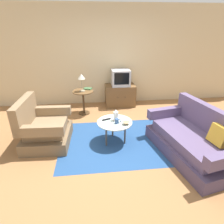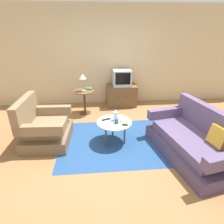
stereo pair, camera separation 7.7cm
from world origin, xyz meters
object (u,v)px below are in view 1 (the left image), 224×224
(television, at_px, (120,78))
(table_lamp, at_px, (81,78))
(bowl, at_px, (126,123))
(side_table, at_px, (83,97))
(tv_remote_dark, at_px, (106,119))
(book, at_px, (88,89))
(couch, at_px, (193,141))
(mug, at_px, (117,121))
(vase, at_px, (116,115))
(tv_stand, at_px, (120,95))
(coffee_table, at_px, (115,124))
(armchair, at_px, (44,129))

(television, bearing_deg, table_lamp, -155.76)
(bowl, bearing_deg, television, 84.57)
(table_lamp, bearing_deg, television, 24.24)
(side_table, height_order, tv_remote_dark, side_table)
(table_lamp, bearing_deg, side_table, 55.61)
(side_table, bearing_deg, book, 46.83)
(couch, bearing_deg, mug, 57.85)
(couch, distance_m, tv_remote_dark, 1.65)
(side_table, xyz_separation_m, tv_remote_dark, (0.49, -1.34, 0.01))
(side_table, distance_m, vase, 1.54)
(table_lamp, xyz_separation_m, tv_remote_dark, (0.50, -1.32, -0.51))
(vase, xyz_separation_m, tv_remote_dark, (-0.18, 0.04, -0.10))
(vase, bearing_deg, couch, -25.21)
(mug, bearing_deg, vase, 93.64)
(vase, bearing_deg, television, 78.70)
(couch, distance_m, tv_stand, 2.65)
(coffee_table, relative_size, bowl, 4.98)
(bowl, xyz_separation_m, book, (-0.72, 1.70, 0.16))
(armchair, xyz_separation_m, couch, (2.73, -0.69, -0.01))
(coffee_table, bearing_deg, tv_stand, 78.29)
(tv_stand, bearing_deg, vase, -101.21)
(armchair, bearing_deg, tv_remote_dark, 91.04)
(table_lamp, xyz_separation_m, bowl, (0.86, -1.55, -0.50))
(tv_stand, distance_m, vase, 1.91)
(couch, relative_size, vase, 7.93)
(couch, bearing_deg, vase, 53.18)
(tv_stand, height_order, vase, vase)
(mug, distance_m, tv_remote_dark, 0.26)
(side_table, relative_size, tv_remote_dark, 3.49)
(coffee_table, distance_m, side_table, 1.57)
(bowl, bearing_deg, couch, -20.69)
(vase, bearing_deg, tv_remote_dark, 167.47)
(side_table, height_order, book, book)
(television, bearing_deg, couch, -68.85)
(mug, relative_size, tv_remote_dark, 0.68)
(television, bearing_deg, tv_remote_dark, -106.98)
(couch, xyz_separation_m, bowl, (-1.14, 0.43, 0.19))
(tv_stand, height_order, bowl, tv_stand)
(coffee_table, distance_m, book, 1.67)
(armchair, bearing_deg, mug, 84.43)
(book, bearing_deg, couch, -28.60)
(television, xyz_separation_m, bowl, (-0.19, -2.02, -0.35))
(book, bearing_deg, coffee_table, -51.44)
(table_lamp, relative_size, vase, 1.91)
(coffee_table, distance_m, vase, 0.17)
(armchair, xyz_separation_m, mug, (1.42, -0.20, 0.20))
(vase, bearing_deg, table_lamp, 116.63)
(couch, height_order, mug, couch)
(side_table, xyz_separation_m, television, (1.04, 0.46, 0.37))
(coffee_table, xyz_separation_m, television, (0.39, 1.89, 0.42))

